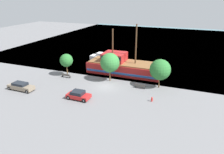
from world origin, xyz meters
name	(u,v)px	position (x,y,z in m)	size (l,w,h in m)	color
ground_plane	(106,86)	(0.00, 0.00, 0.00)	(160.00, 160.00, 0.00)	slate
water_surface	(154,42)	(0.00, 44.00, 0.00)	(80.00, 80.00, 0.00)	slate
pirate_ship	(124,66)	(0.66, 8.19, 1.57)	(17.00, 5.64, 10.56)	#A31E1E
moored_boat_dockside	(105,57)	(-7.04, 15.77, 0.70)	(7.96, 2.40, 1.85)	silver
parked_car_curb_front	(78,95)	(-2.07, -6.48, 0.70)	(3.81, 1.96, 1.40)	#B21E1E
parked_car_curb_mid	(21,86)	(-13.40, -7.17, 0.70)	(4.89, 1.79, 1.39)	#7F705B
fire_hydrant	(152,99)	(9.25, -2.91, 0.41)	(0.42, 0.25, 0.76)	red
bench_promenade_east	(66,76)	(-9.38, 1.12, 0.45)	(1.91, 0.45, 0.85)	#4C4742
bench_promenade_west	(140,86)	(6.12, 1.42, 0.44)	(1.84, 0.45, 0.85)	#4C4742
tree_row_east	(66,60)	(-9.77, 2.25, 3.32)	(2.69, 2.69, 4.68)	brown
tree_row_mideast	(110,63)	(-0.35, 2.86, 3.73)	(3.75, 3.75, 5.62)	brown
tree_row_midwest	(160,70)	(9.24, 3.14, 3.44)	(3.78, 3.78, 5.33)	brown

